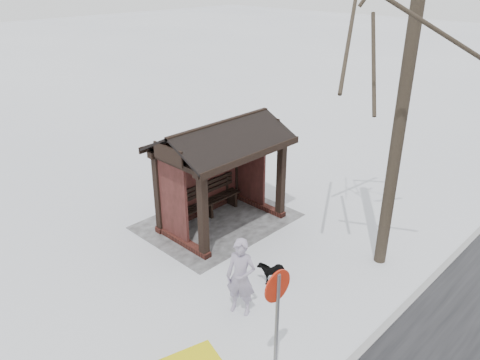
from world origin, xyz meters
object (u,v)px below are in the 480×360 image
Objects in this scene: pedestrian at (241,277)px; road_sign at (277,303)px; tree_near at (418,2)px; dog at (272,270)px; bus_shelter at (217,153)px.

pedestrian is 2.04m from road_sign.
tree_near is 6.62m from pedestrian.
bus_shelter is at bearing 177.13° from dog.
bus_shelter reaches higher than dog.
pedestrian is at bearing -17.28° from tree_near.
tree_near reaches higher than dog.
pedestrian is at bearing 53.65° from bus_shelter.
bus_shelter is 0.40× the size of tree_near.
bus_shelter reaches higher than pedestrian.
bus_shelter is 5.82m from road_sign.
tree_near is at bearing -171.84° from road_sign.
dog is 0.28× the size of road_sign.
road_sign is (3.19, 4.84, -0.49)m from bus_shelter.
dog is at bearing -136.07° from road_sign.
tree_near is 5.08× the size of pedestrian.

